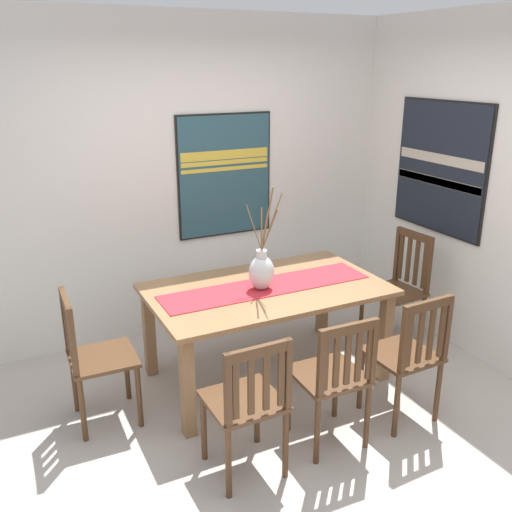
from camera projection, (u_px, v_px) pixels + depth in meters
The scene contains 12 objects.
ground_plane at pixel (299, 432), 3.72m from camera, with size 6.40×6.40×0.03m, color #B2A89E.
wall_back at pixel (194, 178), 4.85m from camera, with size 6.40×0.12×2.70m, color silver.
dining_table at pixel (266, 300), 4.15m from camera, with size 1.72×1.02×0.74m.
table_runner at pixel (266, 287), 4.12m from camera, with size 1.59×0.36×0.01m, color #B7232D.
centerpiece_vase at pixel (262, 271), 4.03m from camera, with size 0.19×0.31×0.78m.
chair_0 at pixel (334, 376), 3.43m from camera, with size 0.43×0.43×0.90m.
chair_1 at pixel (408, 354), 3.68m from camera, with size 0.44×0.44×0.92m.
chair_2 at pixel (248, 402), 3.17m from camera, with size 0.43×0.43×0.90m.
chair_3 at pixel (93, 356), 3.65m from camera, with size 0.43×0.43×0.93m.
chair_4 at pixel (399, 286), 4.76m from camera, with size 0.45×0.45×0.96m.
painting_on_back_wall at pixel (225, 175), 4.90m from camera, with size 0.87×0.05×1.06m.
painting_on_side_wall at pixel (441, 168), 4.67m from camera, with size 0.05×1.00×1.09m.
Camera 1 is at (-1.65, -2.68, 2.30)m, focal length 39.45 mm.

